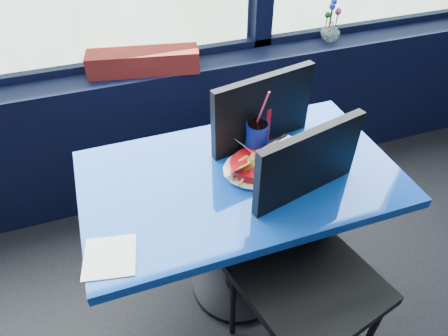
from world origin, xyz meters
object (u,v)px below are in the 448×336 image
chair_near_back (253,148)px  food_basket (263,162)px  ketchup_bottle (265,120)px  soda_cup (257,138)px  chair_near_front (306,248)px  flower_vase (331,29)px  near_table (239,207)px  planter_box (143,61)px

chair_near_back → food_basket: bearing=61.8°
food_basket → ketchup_bottle: bearing=69.6°
soda_cup → ketchup_bottle: bearing=49.2°
chair_near_front → food_basket: size_ratio=3.63×
chair_near_front → food_basket: chair_near_front is taller
flower_vase → food_basket: size_ratio=0.82×
chair_near_back → ketchup_bottle: 0.27m
chair_near_front → flower_vase: 1.38m
near_table → soda_cup: size_ratio=4.02×
near_table → planter_box: bearing=103.7°
chair_near_front → food_basket: bearing=88.4°
planter_box → soda_cup: (0.31, -0.73, -0.03)m
flower_vase → ketchup_bottle: (-0.70, -0.68, -0.03)m
near_table → flower_vase: (0.87, 0.86, 0.30)m
ketchup_bottle → soda_cup: soda_cup is taller
near_table → ketchup_bottle: ketchup_bottle is taller
flower_vase → ketchup_bottle: size_ratio=1.08×
chair_near_back → soda_cup: size_ratio=3.53×
chair_near_back → food_basket: (-0.09, -0.30, 0.18)m
near_table → chair_near_front: size_ratio=1.17×
chair_near_front → chair_near_back: chair_near_back is taller
chair_near_back → food_basket: chair_near_back is taller
chair_near_back → planter_box: bearing=-66.3°
chair_near_back → soda_cup: bearing=57.2°
chair_near_back → flower_vase: bearing=-152.9°
chair_near_back → soda_cup: chair_near_back is taller
ketchup_bottle → soda_cup: bearing=-130.8°
planter_box → soda_cup: soda_cup is taller
near_table → flower_vase: 1.26m
food_basket → ketchup_bottle: size_ratio=1.32×
food_basket → ketchup_bottle: 0.21m
near_table → planter_box: planter_box is taller
flower_vase → soda_cup: bearing=-135.5°
ketchup_bottle → soda_cup: size_ratio=0.72×
chair_near_front → flower_vase: size_ratio=4.43×
chair_near_back → soda_cup: 0.30m
ketchup_bottle → chair_near_front: bearing=-92.3°
flower_vase → chair_near_front: bearing=-122.2°
chair_near_back → flower_vase: (0.69, 0.56, 0.26)m
soda_cup → near_table: bearing=-135.5°
flower_vase → ketchup_bottle: bearing=-136.0°
flower_vase → food_basket: (-0.78, -0.86, -0.08)m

